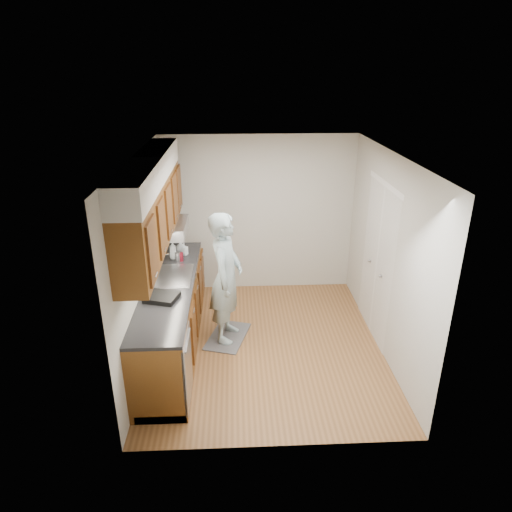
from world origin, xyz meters
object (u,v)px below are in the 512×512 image
Objects in this scene: person at (226,270)px; soda_can at (181,257)px; soap_bottle_b at (184,249)px; soap_bottle_a at (173,250)px; steel_can at (178,257)px; soap_bottle_c at (181,247)px; dish_rack at (162,297)px.

soda_can is at bearing 64.53° from person.
soap_bottle_b is 1.52× the size of soda_can.
steel_can is (0.07, -0.10, -0.07)m from soap_bottle_a.
soap_bottle_a is at bearing -112.65° from soap_bottle_c.
soap_bottle_c is (0.08, 0.20, -0.04)m from soap_bottle_a.
soap_bottle_a is 2.20× the size of soda_can.
soap_bottle_b is at bearing 73.33° from steel_can.
soda_can is at bearing 16.42° from steel_can.
soap_bottle_a reaches higher than soda_can.
dish_rack is at bearing -95.65° from soap_bottle_b.
person is at bearing -49.47° from soap_bottle_b.
soap_bottle_c reaches higher than steel_can.
soap_bottle_c is at bearing 96.43° from soda_can.
soap_bottle_a is 0.16m from soda_can.
person is 10.60× the size of soap_bottle_c.
soap_bottle_b is at bearing 83.24° from soda_can.
soap_bottle_a is at bearing 106.85° from dish_rack.
soda_can is at bearing -83.57° from soap_bottle_c.
person is 0.94m from soap_bottle_a.
dish_rack is (-0.13, -1.33, -0.06)m from soap_bottle_b.
soda_can reaches higher than dish_rack.
person is 0.82m from steel_can.
soap_bottle_b is at bearing 52.87° from person.
soap_bottle_a is 2.05× the size of steel_can.
soap_bottle_c is at bearing 127.69° from soap_bottle_b.
soda_can is 1.12m from dish_rack.
soap_bottle_c reaches higher than soap_bottle_b.
soap_bottle_c is (-0.66, 0.77, 0.02)m from person.
soda_can is (0.03, -0.29, -0.04)m from soap_bottle_c.
soap_bottle_c is at bearing 52.61° from person.
soap_bottle_c is 0.29m from soda_can.
soap_bottle_c is 0.31m from steel_can.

